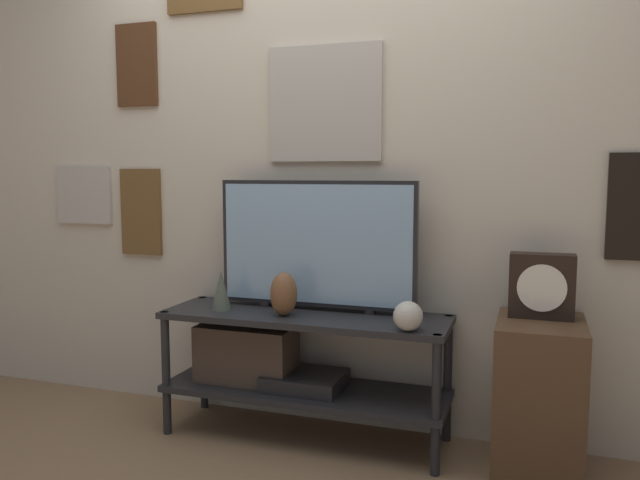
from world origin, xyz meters
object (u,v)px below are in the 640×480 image
(vase_slim_bronze, at_px, (221,290))
(mantel_clock, at_px, (542,286))
(vase_urn_stoneware, at_px, (284,294))
(television, at_px, (316,244))
(vase_round_glass, at_px, (408,316))

(vase_slim_bronze, relative_size, mantel_clock, 0.71)
(vase_urn_stoneware, bearing_deg, vase_slim_bronze, 176.96)
(television, bearing_deg, vase_slim_bronze, -161.57)
(television, relative_size, mantel_clock, 3.57)
(vase_urn_stoneware, distance_m, vase_round_glass, 0.60)
(mantel_clock, bearing_deg, vase_slim_bronze, -176.18)
(vase_round_glass, xyz_separation_m, vase_slim_bronze, (-0.92, 0.10, 0.03))
(television, relative_size, vase_round_glass, 7.75)
(vase_urn_stoneware, distance_m, mantel_clock, 1.11)
(vase_round_glass, bearing_deg, mantel_clock, 21.08)
(television, distance_m, vase_slim_bronze, 0.50)
(vase_round_glass, relative_size, vase_slim_bronze, 0.65)
(television, relative_size, vase_slim_bronze, 5.06)
(vase_urn_stoneware, relative_size, vase_round_glass, 1.62)
(vase_round_glass, distance_m, mantel_clock, 0.57)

